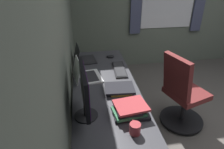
% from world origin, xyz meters
% --- Properties ---
extents(wall_back, '(5.05, 0.10, 2.60)m').
position_xyz_m(wall_back, '(0.00, 1.96, 1.30)').
color(wall_back, slate).
rests_on(wall_back, ground).
extents(desk, '(2.28, 0.68, 0.73)m').
position_xyz_m(desk, '(0.14, 1.55, 0.67)').
color(desk, '#38383D').
rests_on(desk, ground).
extents(drawer_pedestal, '(0.40, 0.51, 0.69)m').
position_xyz_m(drawer_pedestal, '(0.08, 1.57, 0.35)').
color(drawer_pedestal, '#38383D').
rests_on(drawer_pedestal, ground).
extents(monitor_primary, '(0.47, 0.20, 0.45)m').
position_xyz_m(monitor_primary, '(-0.16, 1.76, 0.98)').
color(monitor_primary, black).
rests_on(monitor_primary, desk).
extents(laptop_leftmost, '(0.36, 0.34, 0.23)m').
position_xyz_m(laptop_leftmost, '(0.50, 1.75, 0.78)').
color(laptop_leftmost, white).
rests_on(laptop_leftmost, desk).
extents(laptop_left, '(0.32, 0.30, 0.21)m').
position_xyz_m(laptop_left, '(0.97, 1.76, 0.78)').
color(laptop_left, black).
rests_on(laptop_left, desk).
extents(keyboard_main, '(0.43, 0.16, 0.02)m').
position_xyz_m(keyboard_main, '(0.63, 1.33, 0.74)').
color(keyboard_main, black).
rests_on(keyboard_main, desk).
extents(mouse_spare, '(0.06, 0.10, 0.03)m').
position_xyz_m(mouse_spare, '(1.02, 1.38, 0.75)').
color(mouse_spare, black).
rests_on(mouse_spare, desk).
extents(book_stack_near, '(0.25, 0.31, 0.05)m').
position_xyz_m(book_stack_near, '(0.18, 1.41, 0.76)').
color(book_stack_near, gold).
rests_on(book_stack_near, desk).
extents(book_stack_far, '(0.26, 0.32, 0.10)m').
position_xyz_m(book_stack_far, '(-0.20, 1.40, 0.78)').
color(book_stack_far, black).
rests_on(book_stack_far, desk).
extents(coffee_mug, '(0.13, 0.09, 0.09)m').
position_xyz_m(coffee_mug, '(-0.42, 1.41, 0.78)').
color(coffee_mug, '#A53338').
rests_on(coffee_mug, desk).
extents(office_chair, '(0.56, 0.60, 0.97)m').
position_xyz_m(office_chair, '(0.38, 0.59, 0.46)').
color(office_chair, maroon).
rests_on(office_chair, ground).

